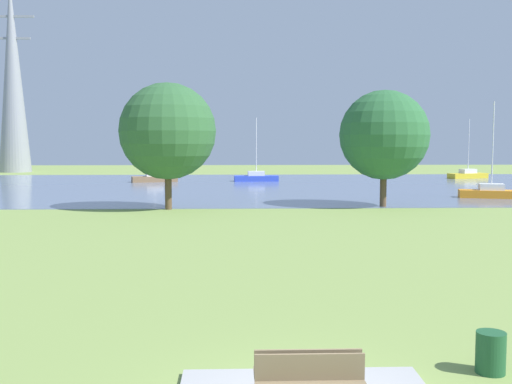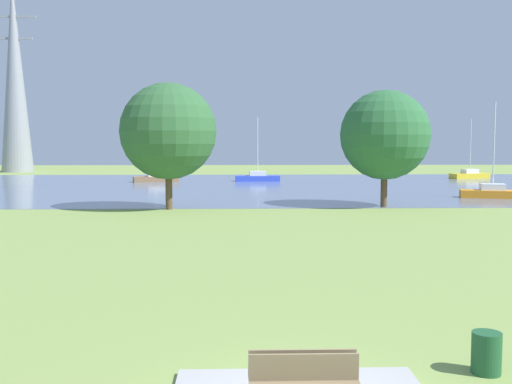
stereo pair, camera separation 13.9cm
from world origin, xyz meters
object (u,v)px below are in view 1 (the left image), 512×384
Objects in this scene: litter_bin at (491,353)px; sailboat_blue at (256,177)px; bench_facing_water at (307,376)px; electricity_pylon at (13,75)px; sailboat_yellow at (468,175)px; sailboat_orange at (491,192)px; tree_mid_shore at (168,131)px; sailboat_brown at (154,178)px; tree_west_far at (384,135)px.

litter_bin is 55.51m from sailboat_blue.
electricity_pylon reaches higher than bench_facing_water.
sailboat_yellow is at bearing -16.11° from electricity_pylon.
tree_mid_shore is at bearing -163.82° from sailboat_orange.
sailboat_brown is 36.48m from sailboat_yellow.
bench_facing_water is 41.02m from sailboat_orange.
sailboat_blue is 0.85× the size of tree_mid_shore.
sailboat_yellow is (26.22, 61.00, -0.01)m from bench_facing_water.
tree_west_far is (-17.45, -30.30, 4.36)m from sailboat_yellow.
sailboat_yellow is (36.14, 5.02, 0.01)m from sailboat_brown.
tree_mid_shore reaches higher than bench_facing_water.
sailboat_orange is (28.58, -19.44, 0.01)m from sailboat_brown.
sailboat_blue is 0.25× the size of electricity_pylon.
tree_mid_shore is (-31.76, -31.48, 4.58)m from sailboat_yellow.
litter_bin is 0.11× the size of sailboat_yellow.
bench_facing_water is at bearing -113.26° from sailboat_yellow.
sailboat_yellow is at bearing 69.34° from litter_bin.
litter_bin is at bearing -64.77° from electricity_pylon.
tree_west_far is at bearing -53.53° from sailboat_brown.
sailboat_orange is (14.98, 35.31, 0.07)m from litter_bin.
tree_west_far reaches higher than sailboat_blue.
sailboat_blue is 28.33m from tree_mid_shore.
litter_bin is (3.68, 1.22, -0.07)m from bench_facing_water.
tree_mid_shore is at bearing 100.64° from bench_facing_water.
sailboat_brown reaches higher than bench_facing_water.
electricity_pylon is (-26.93, 48.43, 8.55)m from tree_mid_shore.
sailboat_blue is (11.00, 0.70, 0.01)m from sailboat_brown.
sailboat_yellow is at bearing 60.06° from tree_west_far.
sailboat_blue reaches higher than sailboat_brown.
litter_bin is at bearing -110.66° from sailboat_yellow.
tree_west_far is 0.29× the size of electricity_pylon.
sailboat_yellow is 0.89× the size of tree_west_far.
bench_facing_water is 0.26× the size of sailboat_yellow.
litter_bin is 0.13× the size of sailboat_brown.
sailboat_blue reaches higher than bench_facing_water.
sailboat_blue is 0.99× the size of sailboat_yellow.
sailboat_orange is 25.61m from tree_mid_shore.
electricity_pylon reaches higher than sailboat_brown.
sailboat_brown is 0.79× the size of tree_west_far.
litter_bin is at bearing -76.05° from sailboat_brown.
bench_facing_water is 0.24× the size of sailboat_orange.
electricity_pylon is (-41.24, 47.25, 8.78)m from tree_west_far.
tree_mid_shore is 56.07m from electricity_pylon.
electricity_pylon is (-22.56, 21.97, 13.15)m from sailboat_brown.
electricity_pylon is at bearing 135.75° from sailboat_brown.
tree_mid_shore reaches higher than sailboat_orange.
sailboat_yellow is at bearing 44.75° from tree_mid_shore.
bench_facing_water is 56.69m from sailboat_blue.
bench_facing_water is at bearing -105.93° from tree_west_far.
sailboat_yellow is 44.95m from tree_mid_shore.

